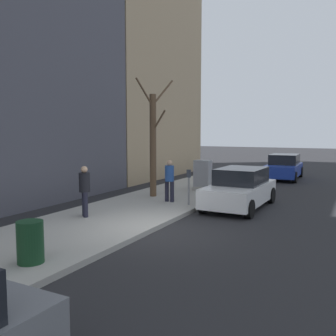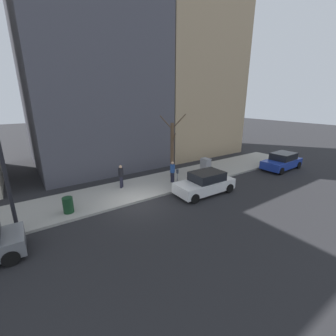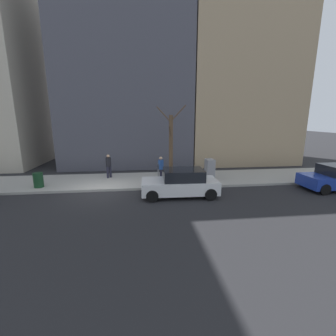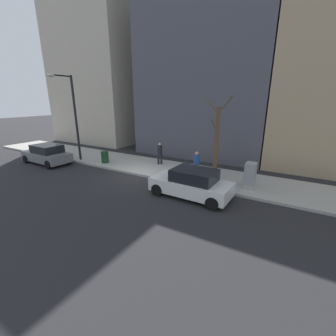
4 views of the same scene
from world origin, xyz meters
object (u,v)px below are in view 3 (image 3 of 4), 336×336
office_tower_left (236,28)px  office_block_center (128,81)px  pedestrian_midblock (109,165)px  trash_bin (38,180)px  utility_box (210,170)px  parking_meter (158,172)px  parked_car_white (181,183)px  bare_tree (171,145)px  pedestrian_near_meter (161,167)px

office_tower_left → office_block_center: office_tower_left is taller
pedestrian_midblock → trash_bin: bearing=-22.2°
utility_box → pedestrian_midblock: bearing=78.5°
parking_meter → utility_box: (0.85, -3.56, -0.13)m
parked_car_white → trash_bin: (2.11, 8.41, -0.14)m
parking_meter → utility_box: utility_box is taller
bare_tree → office_tower_left: office_tower_left is taller
utility_box → parked_car_white: bearing=136.0°
pedestrian_near_meter → office_tower_left: size_ratio=0.06×
parking_meter → pedestrian_midblock: bearing=55.9°
parked_car_white → pedestrian_near_meter: (2.61, 0.88, 0.35)m
utility_box → pedestrian_near_meter: (0.10, 3.31, 0.24)m
utility_box → pedestrian_midblock: size_ratio=0.86×
pedestrian_midblock → office_block_center: bearing=-144.0°
pedestrian_near_meter → pedestrian_midblock: same height
parked_car_white → office_block_center: office_block_center is taller
trash_bin → pedestrian_near_meter: size_ratio=0.54×
bare_tree → office_block_center: bearing=21.1°
utility_box → bare_tree: bearing=62.6°
parked_car_white → pedestrian_midblock: 5.94m
parking_meter → utility_box: size_ratio=0.94×
pedestrian_near_meter → pedestrian_midblock: (1.30, 3.57, 0.00)m
bare_tree → pedestrian_midblock: bare_tree is taller
parking_meter → office_block_center: size_ratio=0.09×
pedestrian_near_meter → office_block_center: office_block_center is taller
pedestrian_near_meter → pedestrian_midblock: bearing=74.0°
parking_meter → pedestrian_near_meter: (0.95, -0.25, 0.11)m
bare_tree → parking_meter: bearing=153.3°
parking_meter → office_tower_left: bearing=-40.3°
parking_meter → trash_bin: parking_meter is taller
office_block_center → office_tower_left: bearing=-93.2°
utility_box → bare_tree: (1.29, 2.49, 1.61)m
trash_bin → pedestrian_midblock: size_ratio=0.54×
utility_box → pedestrian_near_meter: pedestrian_near_meter is taller
parking_meter → trash_bin: (0.45, 7.28, -0.38)m
parked_car_white → pedestrian_midblock: (3.91, 4.45, 0.35)m
parking_meter → trash_bin: size_ratio=1.50×
pedestrian_midblock → parking_meter: bearing=99.3°
parking_meter → trash_bin: bearing=86.5°
trash_bin → office_block_center: office_block_center is taller
parked_car_white → trash_bin: parked_car_white is taller
trash_bin → pedestrian_midblock: (1.80, -3.96, 0.49)m
utility_box → office_tower_left: office_tower_left is taller
pedestrian_midblock → pedestrian_near_meter: bearing=113.4°
parked_car_white → parking_meter: 2.03m
pedestrian_midblock → utility_box: bearing=121.9°
bare_tree → utility_box: bearing=-117.4°
bare_tree → office_block_center: 10.68m
parked_car_white → pedestrian_midblock: size_ratio=2.56×
utility_box → office_tower_left: 16.08m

